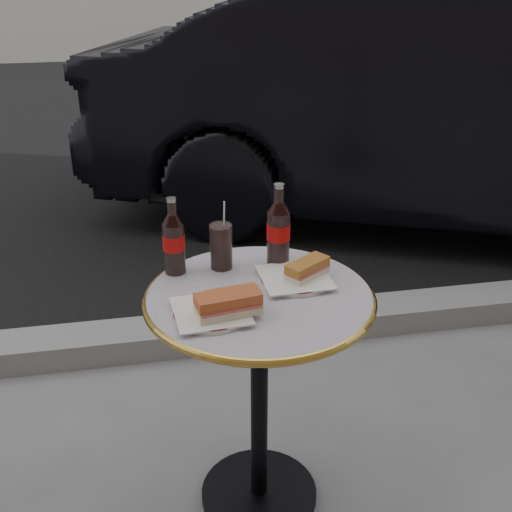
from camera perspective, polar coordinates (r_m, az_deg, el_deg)
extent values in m
plane|color=gray|center=(2.16, 0.27, -20.60)|extent=(80.00, 80.00, 0.00)
cube|color=black|center=(6.66, -8.29, 11.85)|extent=(40.00, 8.00, 0.00)
cube|color=gray|center=(2.82, -3.30, -6.77)|extent=(40.00, 0.20, 0.12)
cylinder|color=silver|center=(1.61, -4.02, -5.10)|extent=(0.21, 0.21, 0.01)
cylinder|color=silver|center=(1.77, 3.46, -2.08)|extent=(0.22, 0.22, 0.01)
cube|color=#B6552E|center=(1.58, -2.49, -4.38)|extent=(0.17, 0.10, 0.06)
cube|color=#AF6E2C|center=(1.61, -2.03, -3.95)|extent=(0.14, 0.08, 0.05)
cube|color=#A8672A|center=(1.77, 4.57, -1.21)|extent=(0.14, 0.13, 0.05)
cylinder|color=black|center=(1.82, -3.12, 0.87)|extent=(0.08, 0.08, 0.13)
imported|color=black|center=(4.14, 17.78, 12.77)|extent=(3.10, 4.64, 1.44)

